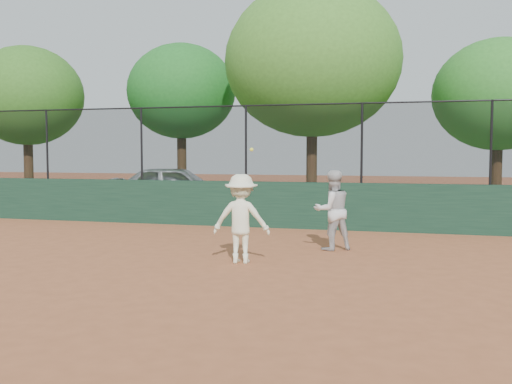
% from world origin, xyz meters
% --- Properties ---
extents(ground, '(80.00, 80.00, 0.00)m').
position_xyz_m(ground, '(0.00, 0.00, 0.00)').
color(ground, '#A35834').
rests_on(ground, ground).
extents(back_wall, '(26.00, 0.20, 1.20)m').
position_xyz_m(back_wall, '(0.00, 6.00, 0.60)').
color(back_wall, '#1B3D2A').
rests_on(back_wall, ground).
extents(grass_strip, '(36.00, 12.00, 0.01)m').
position_xyz_m(grass_strip, '(0.00, 12.00, 0.00)').
color(grass_strip, '#2F591B').
rests_on(grass_strip, ground).
extents(parked_car, '(4.78, 2.79, 1.53)m').
position_xyz_m(parked_car, '(-4.04, 9.67, 0.76)').
color(parked_car, silver).
rests_on(parked_car, ground).
extents(player_second, '(0.99, 0.93, 1.61)m').
position_xyz_m(player_second, '(2.17, 3.00, 0.81)').
color(player_second, silver).
rests_on(player_second, ground).
extents(player_main, '(1.08, 0.72, 2.04)m').
position_xyz_m(player_main, '(0.79, 1.24, 0.79)').
color(player_main, white).
rests_on(player_main, ground).
extents(fence_assembly, '(26.00, 0.06, 2.00)m').
position_xyz_m(fence_assembly, '(-0.03, 6.00, 2.24)').
color(fence_assembly, black).
rests_on(fence_assembly, back_wall).
extents(tree_0, '(4.29, 3.90, 5.94)m').
position_xyz_m(tree_0, '(-10.31, 10.22, 4.07)').
color(tree_0, '#4C301B').
rests_on(tree_0, ground).
extents(tree_1, '(4.22, 3.83, 6.13)m').
position_xyz_m(tree_1, '(-4.89, 12.22, 4.29)').
color(tree_1, '#412C16').
rests_on(tree_1, ground).
extents(tree_2, '(5.81, 5.29, 7.49)m').
position_xyz_m(tree_2, '(0.51, 10.41, 4.97)').
color(tree_2, '#472D19').
rests_on(tree_2, ground).
extents(tree_3, '(4.27, 3.88, 5.72)m').
position_xyz_m(tree_3, '(6.45, 12.00, 3.86)').
color(tree_3, '#412815').
rests_on(tree_3, ground).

